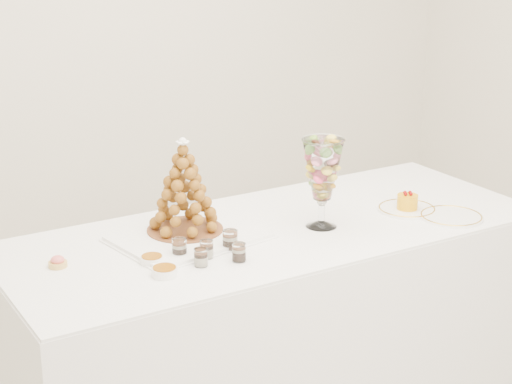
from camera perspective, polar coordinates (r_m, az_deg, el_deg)
buffet_table at (r=3.56m, az=1.24°, el=-8.67°), size 2.22×0.97×0.83m
lace_tray at (r=3.29m, az=-4.50°, el=-3.03°), size 0.60×0.49×0.02m
macaron_vase at (r=3.35m, az=4.46°, el=1.43°), size 0.16×0.16×0.36m
cake_plate at (r=3.65m, az=10.02°, el=-1.13°), size 0.24×0.24×0.01m
spare_plate at (r=3.59m, az=12.89°, el=-1.61°), size 0.26×0.26×0.01m
pink_tart at (r=3.11m, az=-13.08°, el=-4.58°), size 0.07×0.07×0.04m
verrine_a at (r=3.11m, az=-5.13°, el=-3.76°), size 0.06×0.06×0.07m
verrine_b at (r=3.11m, az=-3.32°, el=-3.82°), size 0.06×0.06×0.07m
verrine_c at (r=3.17m, az=-1.73°, el=-3.23°), size 0.06×0.06×0.08m
verrine_d at (r=3.04m, az=-3.70°, el=-4.37°), size 0.06×0.06×0.07m
verrine_e at (r=3.07m, az=-1.14°, el=-4.04°), size 0.06×0.06×0.07m
ramekin_back at (r=3.08m, az=-6.95°, el=-4.52°), size 0.08×0.08×0.03m
ramekin_front at (r=2.98m, az=-6.12°, el=-5.31°), size 0.09×0.09×0.03m
croquembouche at (r=3.28m, az=-4.83°, el=0.40°), size 0.30×0.30×0.37m
mousse_cake at (r=3.62m, az=10.06°, el=-0.63°), size 0.09×0.09×0.08m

